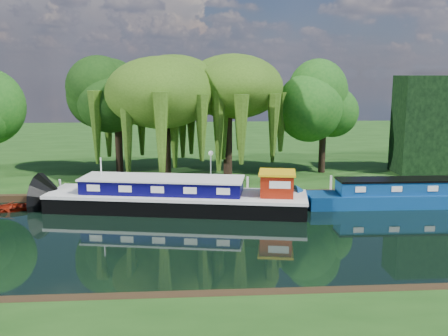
{
  "coord_description": "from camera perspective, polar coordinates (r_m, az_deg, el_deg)",
  "views": [
    {
      "loc": [
        -1.01,
        -25.79,
        8.6
      ],
      "look_at": [
        1.08,
        4.7,
        2.8
      ],
      "focal_mm": 40.0,
      "sensor_mm": 36.0,
      "label": 1
    }
  ],
  "objects": [
    {
      "name": "narrowboat",
      "position": [
        35.1,
        20.35,
        -2.95
      ],
      "size": [
        13.53,
        2.44,
        1.97
      ],
      "rotation": [
        0.0,
        0.0,
        -0.01
      ],
      "color": "navy",
      "rests_on": "ground"
    },
    {
      "name": "mooring_posts",
      "position": [
        35.04,
        -2.99,
        -1.88
      ],
      "size": [
        19.16,
        0.16,
        1.0
      ],
      "color": "silver",
      "rests_on": "far_bank"
    },
    {
      "name": "reeds_near",
      "position": [
        21.42,
        18.42,
        -11.91
      ],
      "size": [
        33.7,
        1.5,
        1.1
      ],
      "color": "#1D5516",
      "rests_on": "ground"
    },
    {
      "name": "tree_far_mid",
      "position": [
        41.91,
        -12.12,
        7.59
      ],
      "size": [
        5.34,
        5.34,
        8.73
      ],
      "color": "black",
      "rests_on": "far_bank"
    },
    {
      "name": "willow_right",
      "position": [
        39.94,
        0.46,
        8.29
      ],
      "size": [
        7.25,
        7.25,
        8.83
      ],
      "color": "black",
      "rests_on": "far_bank"
    },
    {
      "name": "far_bank",
      "position": [
        60.38,
        -2.92,
        2.75
      ],
      "size": [
        120.0,
        52.0,
        0.45
      ],
      "primitive_type": "cube",
      "color": "#173E11",
      "rests_on": "ground"
    },
    {
      "name": "lamppost",
      "position": [
        36.84,
        -1.51,
        1.08
      ],
      "size": [
        0.36,
        0.36,
        2.56
      ],
      "color": "silver",
      "rests_on": "far_bank"
    },
    {
      "name": "willow_left",
      "position": [
        39.3,
        -6.75,
        8.42
      ],
      "size": [
        7.59,
        7.59,
        9.1
      ],
      "color": "black",
      "rests_on": "far_bank"
    },
    {
      "name": "dutch_barge",
      "position": [
        31.93,
        -5.2,
        -3.33
      ],
      "size": [
        16.82,
        6.57,
        3.47
      ],
      "rotation": [
        0.0,
        0.0,
        -0.18
      ],
      "color": "black",
      "rests_on": "ground"
    },
    {
      "name": "ground",
      "position": [
        27.2,
        -1.61,
        -7.69
      ],
      "size": [
        120.0,
        120.0,
        0.0
      ],
      "primitive_type": "plane",
      "color": "black"
    },
    {
      "name": "conifer_hedge",
      "position": [
        44.73,
        22.75,
        4.59
      ],
      "size": [
        6.0,
        3.0,
        8.0
      ],
      "primitive_type": "cube",
      "color": "black",
      "rests_on": "far_bank"
    },
    {
      "name": "red_dinghy",
      "position": [
        34.73,
        -22.88,
        -4.46
      ],
      "size": [
        3.32,
        2.68,
        0.61
      ],
      "primitive_type": "imported",
      "rotation": [
        0.0,
        0.0,
        1.79
      ],
      "color": "maroon",
      "rests_on": "ground"
    },
    {
      "name": "tree_far_right",
      "position": [
        42.0,
        11.33,
        6.92
      ],
      "size": [
        4.88,
        4.88,
        7.99
      ],
      "color": "black",
      "rests_on": "far_bank"
    }
  ]
}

